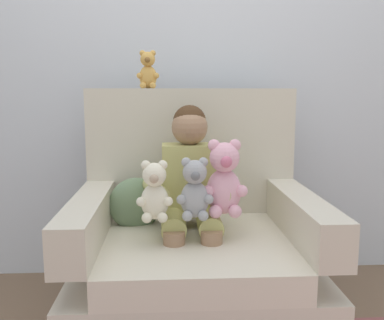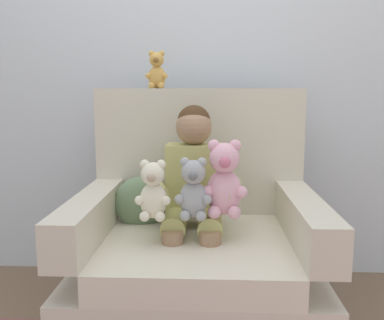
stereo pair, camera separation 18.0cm
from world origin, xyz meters
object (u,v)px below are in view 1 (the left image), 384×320
plush_cream (155,193)px  plush_grey (195,190)px  armchair (195,254)px  plush_honey_on_backrest (148,71)px  throw_pillow (136,204)px  seated_child (190,185)px  plush_pink (224,180)px

plush_cream → plush_grey: (0.17, 0.02, 0.00)m
armchair → plush_grey: 0.38m
armchair → plush_grey: size_ratio=4.24×
armchair → plush_honey_on_backrest: bearing=123.6°
armchair → throw_pillow: (-0.28, 0.12, 0.22)m
plush_grey → seated_child: bearing=104.6°
plush_pink → throw_pillow: size_ratio=1.28×
plush_pink → plush_honey_on_backrest: 0.74m
plush_cream → plush_honey_on_backrest: size_ratio=1.30×
plush_cream → plush_honey_on_backrest: plush_honey_on_backrest is taller
plush_pink → throw_pillow: plush_pink is taller
seated_child → plush_cream: seated_child is taller
armchair → seated_child: (-0.02, 0.02, 0.33)m
plush_honey_on_backrest → throw_pillow: bearing=-89.0°
seated_child → throw_pillow: bearing=157.5°
armchair → seated_child: 0.33m
plush_grey → plush_pink: (0.13, 0.05, 0.03)m
plush_grey → plush_honey_on_backrest: plush_honey_on_backrest is taller
armchair → plush_cream: armchair is taller
armchair → plush_pink: 0.41m
armchair → plush_grey: armchair is taller
plush_cream → plush_grey: size_ratio=0.97×
plush_cream → plush_pink: plush_pink is taller
plush_grey → throw_pillow: size_ratio=1.01×
plush_cream → plush_pink: 0.31m
armchair → seated_child: bearing=134.3°
throw_pillow → armchair: bearing=-22.6°
seated_child → throw_pillow: 0.30m
seated_child → throw_pillow: seated_child is taller
plush_grey → plush_pink: bearing=32.5°
plush_honey_on_backrest → plush_grey: bearing=-50.5°
plush_cream → plush_pink: (0.30, 0.06, 0.04)m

